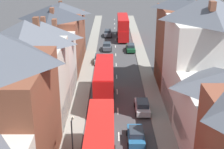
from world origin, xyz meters
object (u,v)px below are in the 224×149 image
object	(u,v)px
car_mid_black	(105,70)
double_decker_bus_mid_street	(103,83)
car_far_grey	(135,135)
car_near_blue	(106,46)
car_parked_left_b	(98,59)
car_parked_left_a	(130,48)
street_lamp	(72,143)
car_parked_right_a	(141,106)
double_decker_bus_lead	(122,27)
car_near_silver	(107,33)

from	to	relation	value
car_mid_black	double_decker_bus_mid_street	bearing A→B (deg)	-90.05
double_decker_bus_mid_street	car_far_grey	distance (m)	10.46
car_mid_black	car_far_grey	size ratio (longest dim) A/B	0.98
car_near_blue	car_mid_black	world-z (taller)	car_near_blue
car_near_blue	car_parked_left_b	distance (m)	8.43
car_near_blue	car_parked_left_a	distance (m)	4.95
double_decker_bus_mid_street	car_mid_black	distance (m)	10.77
car_near_blue	car_far_grey	bearing A→B (deg)	-84.00
car_mid_black	street_lamp	xyz separation A→B (m)	(-2.45, -25.27, 2.40)
double_decker_bus_mid_street	car_parked_left_b	size ratio (longest dim) A/B	2.75
double_decker_bus_mid_street	car_parked_right_a	distance (m)	5.99
double_decker_bus_lead	car_mid_black	bearing A→B (deg)	-98.58
car_mid_black	car_parked_left_a	bearing A→B (deg)	69.80
car_parked_right_a	car_near_blue	bearing A→B (deg)	100.13
double_decker_bus_lead	car_near_blue	distance (m)	10.58
double_decker_bus_lead	car_near_blue	bearing A→B (deg)	-110.21
double_decker_bus_mid_street	car_near_blue	world-z (taller)	double_decker_bus_mid_street
double_decker_bus_lead	car_mid_black	distance (m)	24.15
car_mid_black	car_parked_left_b	bearing A→B (deg)	102.82
car_parked_right_a	street_lamp	world-z (taller)	street_lamp
car_parked_left_a	car_parked_left_b	size ratio (longest dim) A/B	1.14
car_near_silver	double_decker_bus_lead	bearing A→B (deg)	-30.59
car_parked_left_a	car_parked_left_b	world-z (taller)	car_parked_left_b
car_parked_right_a	car_parked_left_a	bearing A→B (deg)	90.00
car_near_blue	car_mid_black	size ratio (longest dim) A/B	0.98
double_decker_bus_lead	double_decker_bus_mid_street	bearing A→B (deg)	-95.98
double_decker_bus_mid_street	car_near_blue	bearing A→B (deg)	89.98
double_decker_bus_lead	car_far_grey	bearing A→B (deg)	-89.99
street_lamp	car_parked_left_a	bearing A→B (deg)	79.22
car_near_blue	car_parked_right_a	xyz separation A→B (m)	(4.90, -27.43, -0.04)
double_decker_bus_lead	car_near_silver	xyz separation A→B (m)	(-3.59, 2.12, -1.97)
car_parked_right_a	car_far_grey	xyz separation A→B (m)	(-1.30, -6.82, 0.01)
car_near_blue	street_lamp	distance (m)	39.46
double_decker_bus_lead	car_parked_right_a	bearing A→B (deg)	-87.98
car_near_blue	car_near_silver	bearing A→B (deg)	90.00
car_near_blue	car_parked_left_b	bearing A→B (deg)	-98.87
car_parked_left_a	street_lamp	xyz separation A→B (m)	(-7.35, -38.59, 2.44)
car_near_silver	car_far_grey	world-z (taller)	car_near_silver
car_mid_black	car_near_silver	bearing A→B (deg)	90.00
double_decker_bus_lead	car_parked_right_a	size ratio (longest dim) A/B	2.55
double_decker_bus_lead	double_decker_bus_mid_street	xyz separation A→B (m)	(-3.60, -34.39, 0.00)
car_near_silver	car_far_grey	distance (m)	46.26
double_decker_bus_lead	car_far_grey	world-z (taller)	double_decker_bus_lead
car_near_silver	car_mid_black	bearing A→B (deg)	-90.00
car_parked_left_a	car_mid_black	xyz separation A→B (m)	(-4.90, -13.32, 0.04)
car_far_grey	street_lamp	xyz separation A→B (m)	(-6.05, -5.07, 2.43)
car_parked_right_a	car_far_grey	world-z (taller)	car_far_grey
double_decker_bus_mid_street	car_near_silver	bearing A→B (deg)	89.99
car_near_silver	car_mid_black	world-z (taller)	car_near_silver
car_near_blue	car_parked_left_a	xyz separation A→B (m)	(4.90, -0.72, -0.05)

